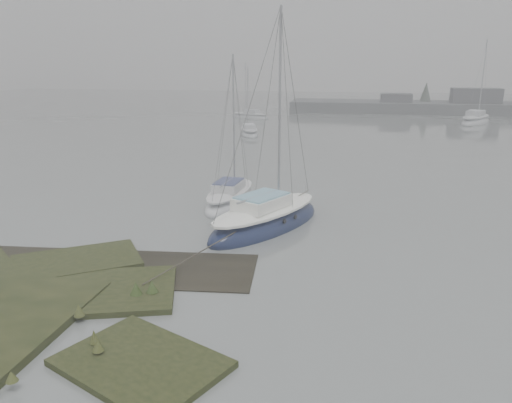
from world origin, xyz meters
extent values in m
plane|color=slate|center=(0.00, 30.00, 0.00)|extent=(160.00, 160.00, 0.00)
cube|color=#424247|center=(10.00, 61.00, 1.40)|extent=(4.00, 3.00, 2.20)
cube|color=#424247|center=(20.00, 61.00, 1.80)|extent=(6.00, 3.00, 3.00)
cone|color=#384238|center=(14.00, 63.00, 2.20)|extent=(2.00, 2.00, 3.50)
ellipsoid|color=#111939|center=(1.50, 9.54, 0.11)|extent=(4.93, 6.80, 1.59)
ellipsoid|color=white|center=(1.50, 9.54, 0.75)|extent=(4.16, 5.85, 0.45)
cube|color=white|center=(1.37, 9.29, 1.14)|extent=(2.28, 2.64, 0.47)
cube|color=#7BAFC4|center=(1.37, 9.29, 1.40)|extent=(2.11, 2.43, 0.07)
cylinder|color=#939399|center=(1.89, 10.28, 4.81)|extent=(0.10, 0.10, 7.48)
cylinder|color=#939399|center=(1.28, 9.12, 1.40)|extent=(1.28, 2.36, 0.08)
ellipsoid|color=silver|center=(-0.81, 12.78, 0.09)|extent=(2.08, 5.35, 1.27)
ellipsoid|color=silver|center=(-0.81, 12.78, 0.60)|extent=(1.69, 4.66, 0.36)
cube|color=silver|center=(-0.82, 12.55, 0.91)|extent=(1.25, 1.87, 0.37)
cube|color=navy|center=(-0.82, 12.55, 1.12)|extent=(1.16, 1.72, 0.06)
cylinder|color=#939399|center=(-0.76, 13.45, 3.86)|extent=(0.08, 0.08, 6.00)
cylinder|color=#939399|center=(-0.84, 12.40, 1.12)|extent=(0.21, 2.10, 0.07)
ellipsoid|color=#B8C0C4|center=(-4.82, 35.84, 0.08)|extent=(3.08, 4.99, 1.15)
ellipsoid|color=silver|center=(-4.82, 35.84, 0.54)|extent=(2.58, 4.31, 0.33)
cube|color=silver|center=(-4.76, 35.65, 0.83)|extent=(1.51, 1.88, 0.34)
cube|color=silver|center=(-4.76, 35.65, 1.02)|extent=(1.40, 1.72, 0.05)
cylinder|color=#939399|center=(-5.03, 36.42, 3.49)|extent=(0.07, 0.07, 5.42)
cylinder|color=#939399|center=(-4.71, 35.52, 1.02)|extent=(0.70, 1.81, 0.06)
ellipsoid|color=silver|center=(17.76, 49.34, 0.12)|extent=(5.14, 7.10, 1.66)
ellipsoid|color=silver|center=(17.76, 49.34, 0.78)|extent=(4.34, 6.11, 0.47)
cube|color=silver|center=(17.63, 49.08, 1.19)|extent=(2.38, 2.75, 0.49)
cube|color=silver|center=(17.63, 49.08, 1.46)|extent=(2.20, 2.54, 0.08)
cylinder|color=#939399|center=(18.17, 50.12, 5.03)|extent=(0.11, 0.11, 7.81)
cylinder|color=#939399|center=(17.54, 48.90, 1.46)|extent=(1.34, 2.47, 0.09)
ellipsoid|color=silver|center=(-7.63, 49.60, 0.09)|extent=(5.27, 3.37, 1.22)
ellipsoid|color=silver|center=(-7.63, 49.60, 0.57)|extent=(4.55, 2.83, 0.34)
cube|color=silver|center=(-7.43, 49.52, 0.87)|extent=(1.99, 1.63, 0.36)
cube|color=silver|center=(-7.43, 49.52, 1.07)|extent=(1.83, 1.51, 0.06)
cylinder|color=#939399|center=(-8.23, 49.84, 3.69)|extent=(0.08, 0.08, 5.73)
cylinder|color=#939399|center=(-7.29, 49.47, 1.07)|extent=(1.89, 0.79, 0.06)
camera|label=1|loc=(4.86, -9.43, 6.45)|focal=35.00mm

